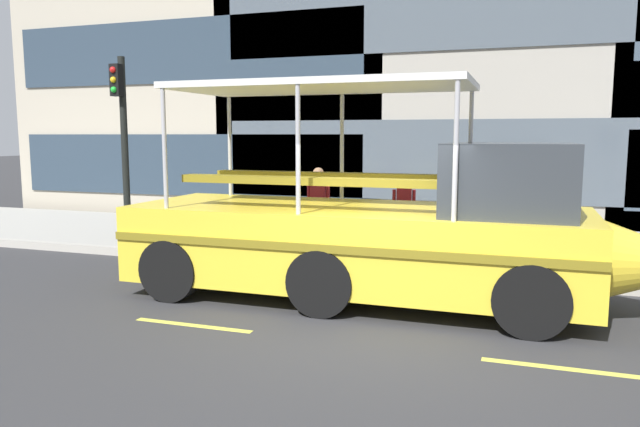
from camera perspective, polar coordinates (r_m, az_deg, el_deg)
The scene contains 11 objects.
ground_plane at distance 8.37m, azimuth 4.98°, elevation -10.89°, with size 120.00×120.00×0.00m, color #333335.
sidewalk at distance 13.69m, azimuth 10.65°, elevation -3.35°, with size 32.00×4.80×0.18m, color #A8A59E.
curb_edge at distance 11.28m, azimuth 8.81°, elevation -5.64°, with size 32.00×0.18×0.18m, color #B2ADA3.
lane_centreline at distance 7.75m, azimuth 3.75°, elevation -12.37°, with size 25.80×0.12×0.01m.
curb_guardrail at distance 11.72m, azimuth 3.63°, elevation -1.77°, with size 11.08×0.09×0.84m.
traffic_light_pole at distance 14.73m, azimuth -18.33°, elevation 7.55°, with size 0.24×0.46×4.24m.
leaned_bicycle at distance 13.80m, azimuth -13.82°, elevation -1.39°, with size 1.74×0.46×0.96m.
duck_tour_boat at distance 9.52m, azimuth 6.25°, elevation -1.84°, with size 9.04×2.57×3.45m.
pedestrian_near_bow at distance 12.49m, azimuth 20.48°, elevation -0.06°, with size 0.30×0.37×1.52m.
pedestrian_mid_left at distance 12.45m, azimuth 8.00°, elevation 0.68°, with size 0.47×0.24×1.64m.
pedestrian_mid_right at distance 12.93m, azimuth -0.16°, elevation 1.32°, with size 0.51×0.24×1.76m.
Camera 1 is at (1.89, -7.72, 2.64)m, focal length 33.55 mm.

